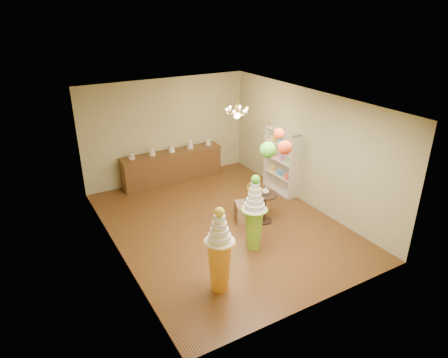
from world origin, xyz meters
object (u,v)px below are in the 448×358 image
pedestal_green (254,219)px  round_table (265,204)px  pedestal_orange (220,258)px  sideboard (172,166)px

pedestal_green → round_table: bearing=43.3°
pedestal_orange → sideboard: (1.22, 5.00, -0.20)m
pedestal_green → round_table: 1.22m
pedestal_orange → sideboard: pedestal_orange is taller
pedestal_orange → pedestal_green: bearing=32.0°
pedestal_orange → sideboard: size_ratio=0.56×
pedestal_green → pedestal_orange: bearing=-148.0°
round_table → sideboard: bearing=105.9°
round_table → pedestal_green: bearing=-136.7°
pedestal_green → pedestal_orange: size_ratio=1.01×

